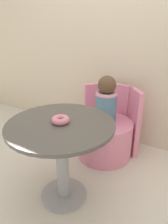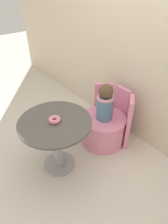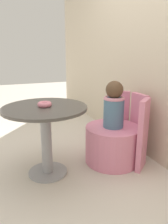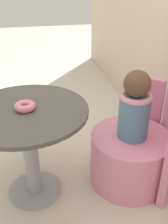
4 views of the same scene
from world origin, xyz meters
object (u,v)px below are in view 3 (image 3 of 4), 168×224
Objects in this scene: tub_chair at (112,144)px; child_figure at (114,105)px; donut at (45,104)px; round_table at (45,124)px.

tub_chair is 1.20× the size of child_figure.
round_table is at bearing -107.53° from donut.
donut is at bearing -91.25° from child_figure.
donut reaches higher than round_table.
round_table reaches higher than tub_chair.
donut is (0.00, 0.01, 0.19)m from round_table.
tub_chair is 0.83m from donut.
child_figure is (0.00, 0.00, 0.41)m from tub_chair.
tub_chair is at bearing 88.62° from round_table.
round_table is 0.69m from child_figure.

